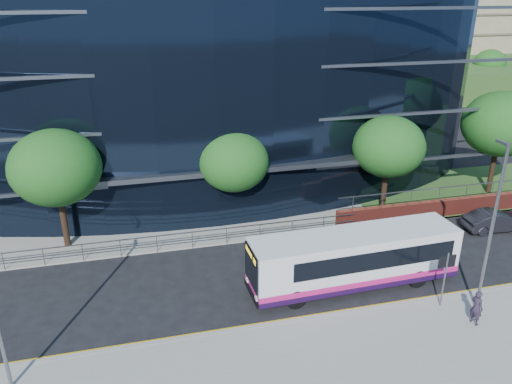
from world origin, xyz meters
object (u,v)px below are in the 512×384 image
object	(u,v)px
tree_far_b	(234,162)
tree_far_d	(501,124)
tree_dist_e	(392,67)
tree_far_a	(55,168)
street_sign	(446,268)
pedestrian	(477,307)
streetlight_east	(492,225)
city_bus	(356,258)
tree_far_c	(389,147)
parked_car	(495,221)
tree_dist_f	(490,63)

from	to	relation	value
tree_far_b	tree_far_d	size ratio (longest dim) A/B	0.81
tree_far_b	tree_far_d	bearing A→B (deg)	1.51
tree_dist_e	tree_far_a	bearing A→B (deg)	-140.04
street_sign	pedestrian	distance (m)	2.06
streetlight_east	street_sign	bearing A→B (deg)	158.64
tree_far_a	tree_far_b	size ratio (longest dim) A/B	1.15
tree_dist_e	streetlight_east	distance (m)	45.85
city_bus	pedestrian	bearing A→B (deg)	-51.44
tree_far_c	parked_car	bearing A→B (deg)	-38.07
streetlight_east	parked_car	world-z (taller)	streetlight_east
street_sign	tree_dist_f	distance (m)	56.25
street_sign	tree_far_b	bearing A→B (deg)	124.08
tree_far_d	tree_far_a	bearing A→B (deg)	-178.03
tree_dist_e	city_bus	bearing A→B (deg)	-120.24
tree_dist_e	city_bus	xyz separation A→B (m)	(-22.58, -38.73, -3.02)
street_sign	tree_far_d	bearing A→B (deg)	45.22
city_bus	street_sign	bearing A→B (deg)	-44.74
street_sign	pedestrian	xyz separation A→B (m)	(0.68, -1.55, -1.17)
street_sign	tree_far_a	distance (m)	20.63
tree_far_d	parked_car	bearing A→B (deg)	-124.34
tree_far_d	streetlight_east	world-z (taller)	streetlight_east
tree_dist_e	tree_dist_f	bearing A→B (deg)	7.13
street_sign	city_bus	xyz separation A→B (m)	(-3.08, 2.86, -0.63)
tree_far_d	tree_far_c	bearing A→B (deg)	-173.66
tree_far_b	pedestrian	distance (m)	15.40
street_sign	tree_far_c	xyz separation A→B (m)	(2.50, 10.59, 2.39)
tree_far_a	tree_dist_f	xyz separation A→B (m)	(53.00, 33.00, -0.65)
city_bus	pedestrian	size ratio (longest dim) A/B	6.43
tree_far_a	pedestrian	distance (m)	22.20
tree_far_d	city_bus	bearing A→B (deg)	-149.09
tree_dist_e	pedestrian	xyz separation A→B (m)	(-18.82, -43.14, -3.56)
tree_dist_e	pedestrian	size ratio (longest dim) A/B	3.93
tree_dist_e	streetlight_east	size ratio (longest dim) A/B	0.81
tree_far_a	parked_car	size ratio (longest dim) A/B	1.77
tree_dist_f	tree_far_c	bearing A→B (deg)	-135.00
tree_dist_f	streetlight_east	world-z (taller)	streetlight_east
tree_dist_f	city_bus	bearing A→B (deg)	-133.45
tree_far_c	tree_far_d	xyz separation A→B (m)	(9.00, 1.00, 0.65)
streetlight_east	pedestrian	xyz separation A→B (m)	(-0.82, -0.97, -3.46)
tree_dist_e	pedestrian	distance (m)	47.20
tree_far_d	tree_dist_f	xyz separation A→B (m)	(24.00, 32.00, -0.98)
city_bus	tree_far_d	bearing A→B (deg)	29.05
parked_car	pedestrian	xyz separation A→B (m)	(-7.24, -7.90, 0.33)
tree_far_b	pedestrian	world-z (taller)	tree_far_b
pedestrian	tree_far_c	bearing A→B (deg)	-24.04
tree_far_b	tree_dist_e	bearing A→B (deg)	48.48
tree_dist_f	streetlight_east	bearing A→B (deg)	-127.58
tree_far_b	streetlight_east	size ratio (longest dim) A/B	0.76
tree_far_d	streetlight_east	xyz separation A→B (m)	(-10.00, -12.17, -0.75)
tree_far_b	street_sign	bearing A→B (deg)	-55.92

